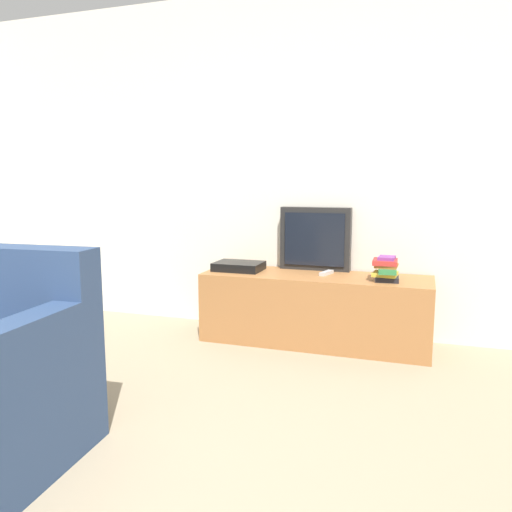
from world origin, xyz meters
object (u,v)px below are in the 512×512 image
remote_on_stand (326,273)px  television (315,239)px  book_stack (386,269)px  tv_stand (315,309)px  set_top_box (239,266)px

remote_on_stand → television: bearing=126.0°
book_stack → remote_on_stand: (-0.43, 0.10, -0.07)m
television → tv_stand: bearing=-76.5°
tv_stand → book_stack: (0.50, -0.06, 0.34)m
set_top_box → tv_stand: bearing=-0.2°
television → book_stack: 0.63m
book_stack → remote_on_stand: book_stack is taller
book_stack → set_top_box: size_ratio=0.66×
television → remote_on_stand: size_ratio=3.27×
television → book_stack: (0.55, -0.27, -0.16)m
book_stack → television: bearing=153.7°
television → remote_on_stand: television is taller
television → set_top_box: size_ratio=1.50×
set_top_box → television: bearing=20.7°
remote_on_stand → set_top_box: 0.67m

